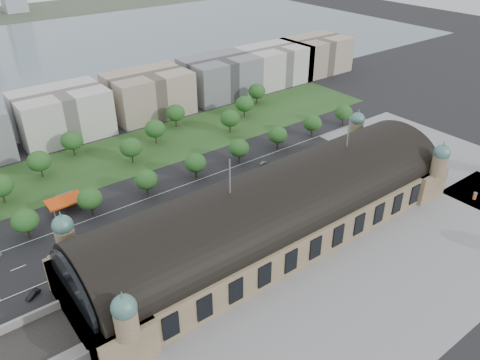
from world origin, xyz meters
TOP-DOWN VIEW (x-y plane):
  - ground at (0.00, 0.00)m, footprint 900.00×900.00m
  - station at (0.00, 0.00)m, footprint 150.00×48.40m
  - plaza_south at (10.00, -44.00)m, footprint 190.00×48.00m
  - plaza_east at (103.00, 0.00)m, footprint 56.00×100.00m
  - road_slab at (-20.00, 38.00)m, footprint 260.00×26.00m
  - grass_belt at (-15.00, 93.00)m, footprint 300.00×45.00m
  - petrol_station at (-53.91, 65.28)m, footprint 14.00×13.00m
  - lake at (0.00, 298.00)m, footprint 700.00×320.00m
  - office_3 at (-30.00, 133.00)m, footprint 45.00×32.00m
  - office_4 at (20.00, 133.00)m, footprint 45.00×32.00m
  - office_5 at (70.00, 133.00)m, footprint 45.00×32.00m
  - office_6 at (115.00, 133.00)m, footprint 45.00×32.00m
  - office_7 at (155.00, 133.00)m, footprint 45.00×32.00m
  - tree_row_2 at (-72.00, 53.00)m, footprint 9.60×9.60m
  - tree_row_3 at (-48.00, 53.00)m, footprint 9.60×9.60m
  - tree_row_4 at (-24.00, 53.00)m, footprint 9.60×9.60m
  - tree_row_5 at (0.00, 53.00)m, footprint 9.60×9.60m
  - tree_row_6 at (24.00, 53.00)m, footprint 9.60×9.60m
  - tree_row_7 at (48.00, 53.00)m, footprint 9.60×9.60m
  - tree_row_8 at (72.00, 53.00)m, footprint 9.60×9.60m
  - tree_row_9 at (96.00, 53.00)m, footprint 9.60×9.60m
  - tree_belt_3 at (-73.00, 83.00)m, footprint 10.40×10.40m
  - tree_belt_4 at (-54.00, 95.00)m, footprint 10.40×10.40m
  - tree_belt_5 at (-35.00, 107.00)m, footprint 10.40×10.40m
  - tree_belt_6 at (-16.00, 83.00)m, footprint 10.40×10.40m
  - tree_belt_7 at (3.00, 95.00)m, footprint 10.40×10.40m
  - tree_belt_8 at (22.00, 107.00)m, footprint 10.40×10.40m
  - tree_belt_9 at (41.00, 83.00)m, footprint 10.40×10.40m
  - tree_belt_10 at (60.00, 95.00)m, footprint 10.40×10.40m
  - tree_belt_11 at (79.00, 107.00)m, footprint 10.40×10.40m
  - traffic_car_2 at (-42.56, 28.09)m, footprint 5.98×2.92m
  - traffic_car_3 at (-15.32, 41.41)m, footprint 5.10×2.49m
  - traffic_car_4 at (-3.90, 32.18)m, footprint 4.90×2.47m
  - traffic_car_5 at (31.97, 44.48)m, footprint 4.00×1.66m
  - traffic_car_6 at (85.10, 31.32)m, footprint 5.49×2.64m
  - parked_car_0 at (-80.00, 21.43)m, footprint 5.20×4.06m
  - parked_car_1 at (-54.24, 25.00)m, footprint 5.23×4.05m
  - parked_car_2 at (-44.60, 25.00)m, footprint 4.57×4.05m
  - parked_car_3 at (-48.95, 21.00)m, footprint 4.76×4.11m
  - parked_car_4 at (-47.44, 23.18)m, footprint 4.87×3.11m
  - parked_car_5 at (-25.11, 25.00)m, footprint 5.70×4.43m
  - parked_car_6 at (-37.36, 25.00)m, footprint 4.85×3.72m
  - bus_west at (3.63, 32.00)m, footprint 11.63×3.78m
  - bus_mid at (14.36, 30.00)m, footprint 11.84×3.39m
  - bus_east at (40.00, 27.00)m, footprint 10.49×2.70m
  - advertising_column at (81.17, -31.83)m, footprint 1.61×1.61m

SIDE VIEW (x-z plane):
  - ground at x=0.00m, z-range 0.00..0.00m
  - plaza_south at x=10.00m, z-range -0.06..0.06m
  - plaza_east at x=103.00m, z-range -0.06..0.06m
  - road_slab at x=-20.00m, z-range -0.05..0.05m
  - grass_belt at x=-15.00m, z-range -0.05..0.05m
  - lake at x=0.00m, z-range -0.04..0.04m
  - parked_car_2 at x=-44.60m, z-range 0.00..1.27m
  - traffic_car_5 at x=31.97m, z-range 0.00..1.29m
  - parked_car_6 at x=-37.36m, z-range 0.00..1.31m
  - parked_car_1 at x=-54.24m, z-range 0.00..1.32m
  - traffic_car_3 at x=-15.32m, z-range 0.00..1.43m
  - parked_car_5 at x=-25.11m, z-range 0.00..1.44m
  - traffic_car_6 at x=85.10m, z-range 0.00..1.51m
  - parked_car_4 at x=-47.44m, z-range 0.00..1.51m
  - parked_car_3 at x=-48.95m, z-range 0.00..1.55m
  - traffic_car_4 at x=-3.90m, z-range 0.00..1.60m
  - traffic_car_2 at x=-42.56m, z-range 0.00..1.64m
  - parked_car_0 at x=-80.00m, z-range 0.00..1.65m
  - bus_east at x=40.00m, z-range 0.00..2.91m
  - advertising_column at x=81.17m, z-range 0.06..3.12m
  - bus_west at x=3.63m, z-range 0.00..3.18m
  - bus_mid at x=14.36m, z-range 0.00..3.26m
  - petrol_station at x=-53.91m, z-range 0.42..5.47m
  - tree_row_2 at x=-72.00m, z-range 1.67..13.19m
  - tree_row_3 at x=-48.00m, z-range 1.67..13.19m
  - tree_row_4 at x=-24.00m, z-range 1.67..13.19m
  - tree_row_5 at x=0.00m, z-range 1.67..13.19m
  - tree_row_6 at x=24.00m, z-range 1.67..13.19m
  - tree_row_7 at x=48.00m, z-range 1.67..13.19m
  - tree_row_8 at x=72.00m, z-range 1.67..13.19m
  - tree_row_9 at x=96.00m, z-range 1.67..13.19m
  - tree_belt_3 at x=-73.00m, z-range 1.81..14.29m
  - tree_belt_4 at x=-54.00m, z-range 1.81..14.29m
  - tree_belt_5 at x=-35.00m, z-range 1.81..14.29m
  - tree_belt_6 at x=-16.00m, z-range 1.81..14.29m
  - tree_belt_7 at x=3.00m, z-range 1.81..14.29m
  - tree_belt_8 at x=22.00m, z-range 1.81..14.29m
  - tree_belt_9 at x=41.00m, z-range 1.81..14.29m
  - tree_belt_10 at x=60.00m, z-range 1.81..14.29m
  - tree_belt_11 at x=79.00m, z-range 1.81..14.29m
  - station at x=0.00m, z-range -11.87..32.43m
  - office_3 at x=-30.00m, z-range 0.00..24.00m
  - office_4 at x=20.00m, z-range 0.00..24.00m
  - office_5 at x=70.00m, z-range 0.00..24.00m
  - office_6 at x=115.00m, z-range 0.00..24.00m
  - office_7 at x=155.00m, z-range 0.00..24.00m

